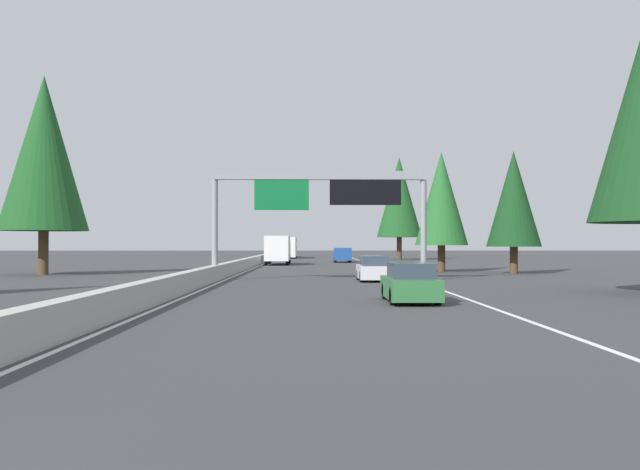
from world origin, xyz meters
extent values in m
plane|color=#38383A|center=(60.00, 0.00, 0.00)|extent=(320.00, 320.00, 0.00)
cube|color=#ADAAA3|center=(80.00, 0.30, 0.45)|extent=(180.00, 0.56, 0.90)
cube|color=silver|center=(70.00, -11.52, 0.01)|extent=(160.00, 0.16, 0.01)
cube|color=silver|center=(70.00, -0.25, 0.01)|extent=(160.00, 0.16, 0.01)
cylinder|color=gray|center=(37.05, 0.30, 2.98)|extent=(0.36, 0.36, 5.95)
cylinder|color=gray|center=(37.05, -12.02, 2.98)|extent=(0.36, 0.36, 5.95)
cube|color=gray|center=(37.05, -5.86, 6.20)|extent=(0.50, 12.32, 0.50)
cube|color=#0C602D|center=(36.90, -3.64, 5.10)|extent=(0.12, 3.20, 1.90)
cube|color=black|center=(36.90, -8.57, 5.20)|extent=(0.16, 4.20, 1.50)
cube|color=#2D6B38|center=(21.40, -9.09, 0.53)|extent=(4.40, 1.80, 0.76)
cube|color=#2D3847|center=(21.18, -9.09, 1.19)|extent=(2.46, 1.51, 0.56)
cylinder|color=black|center=(22.81, -8.30, 0.32)|extent=(0.64, 0.22, 0.64)
cylinder|color=black|center=(22.81, -9.88, 0.32)|extent=(0.64, 0.22, 0.64)
cylinder|color=black|center=(19.99, -8.30, 0.32)|extent=(0.64, 0.22, 0.64)
cylinder|color=black|center=(19.99, -9.88, 0.32)|extent=(0.64, 0.22, 0.64)
cube|color=silver|center=(36.62, -9.02, 0.53)|extent=(4.40, 1.80, 0.76)
cube|color=#2D3847|center=(36.40, -9.02, 1.19)|extent=(2.46, 1.51, 0.56)
cylinder|color=black|center=(38.03, -8.23, 0.32)|extent=(0.64, 0.22, 0.64)
cylinder|color=black|center=(38.03, -9.81, 0.32)|extent=(0.64, 0.22, 0.64)
cylinder|color=black|center=(35.22, -8.23, 0.32)|extent=(0.64, 0.22, 0.64)
cylinder|color=black|center=(35.22, -9.81, 0.32)|extent=(0.64, 0.22, 0.64)
cube|color=#1E4793|center=(79.03, -8.96, 0.97)|extent=(5.00, 1.95, 1.44)
cube|color=#2D3847|center=(76.73, -8.96, 1.22)|extent=(0.08, 1.48, 0.56)
cylinder|color=black|center=(80.73, -8.11, 0.35)|extent=(0.70, 0.24, 0.70)
cylinder|color=black|center=(80.73, -9.82, 0.35)|extent=(0.70, 0.24, 0.70)
cylinder|color=black|center=(77.33, -8.11, 0.35)|extent=(0.70, 0.24, 0.70)
cylinder|color=black|center=(77.33, -9.82, 0.35)|extent=(0.70, 0.24, 0.70)
cube|color=white|center=(103.40, -1.78, 1.65)|extent=(11.50, 2.50, 2.90)
cube|color=#2D3847|center=(103.40, -1.78, 2.01)|extent=(11.04, 2.55, 0.84)
cylinder|color=black|center=(107.43, -0.68, 0.50)|extent=(1.00, 0.30, 1.00)
cylinder|color=black|center=(107.43, -2.88, 0.50)|extent=(1.00, 0.30, 1.00)
cylinder|color=black|center=(99.38, -0.68, 0.50)|extent=(1.00, 0.30, 1.00)
cylinder|color=black|center=(99.38, -2.88, 0.50)|extent=(1.00, 0.30, 1.00)
cube|color=maroon|center=(114.90, -1.77, 0.53)|extent=(4.40, 1.80, 0.76)
cube|color=#2D3847|center=(114.68, -1.77, 1.19)|extent=(2.46, 1.51, 0.56)
cylinder|color=black|center=(116.31, -0.98, 0.32)|extent=(0.64, 0.22, 0.64)
cylinder|color=black|center=(116.31, -2.56, 0.32)|extent=(0.64, 0.22, 0.64)
cylinder|color=black|center=(113.50, -0.98, 0.32)|extent=(0.64, 0.22, 0.64)
cylinder|color=black|center=(113.50, -2.56, 0.32)|extent=(0.64, 0.22, 0.64)
cube|color=white|center=(68.33, -1.90, 1.70)|extent=(6.12, 2.40, 2.50)
cube|color=#2D6B38|center=(72.58, -1.90, 1.40)|extent=(2.38, 2.30, 1.90)
cylinder|color=black|center=(72.41, -0.84, 0.45)|extent=(0.90, 0.28, 0.90)
cylinder|color=black|center=(72.41, -2.96, 0.45)|extent=(0.90, 0.28, 0.90)
cylinder|color=black|center=(66.63, -0.84, 0.45)|extent=(0.90, 0.28, 0.90)
cylinder|color=black|center=(66.63, -2.96, 0.45)|extent=(0.90, 0.28, 0.90)
cylinder|color=#4C3823|center=(46.74, -20.08, 0.98)|extent=(0.57, 0.57, 1.97)
cone|color=#143D19|center=(46.74, -20.08, 5.45)|extent=(3.93, 3.93, 6.97)
cylinder|color=#4C3823|center=(50.51, -15.49, 1.03)|extent=(0.58, 0.58, 2.05)
cone|color=#236028|center=(50.51, -15.49, 5.70)|extent=(4.11, 4.11, 7.28)
cylinder|color=#4C3823|center=(92.60, -17.29, 1.53)|extent=(0.69, 0.69, 3.07)
cone|color=#194C1E|center=(92.60, -17.29, 8.50)|extent=(6.13, 6.13, 10.87)
cylinder|color=#4C3823|center=(45.21, 13.37, 1.54)|extent=(0.70, 0.70, 3.08)
cone|color=#194C1E|center=(45.21, 13.37, 8.54)|extent=(6.16, 6.16, 10.92)
camera|label=1|loc=(-5.57, -5.44, 2.18)|focal=40.64mm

